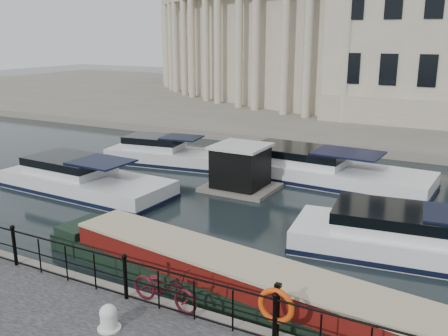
{
  "coord_description": "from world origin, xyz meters",
  "views": [
    {
      "loc": [
        7.47,
        -10.99,
        6.97
      ],
      "look_at": [
        0.5,
        2.0,
        3.0
      ],
      "focal_mm": 40.0,
      "sensor_mm": 36.0,
      "label": 1
    }
  ],
  "objects_px": {
    "harbour_hut": "(240,170)",
    "mooring_bollard": "(109,318)",
    "life_ring_post": "(276,307)",
    "narrowboat": "(239,288)",
    "bicycle": "(165,288)"
  },
  "relations": [
    {
      "from": "harbour_hut",
      "to": "mooring_bollard",
      "type": "bearing_deg",
      "value": -76.44
    },
    {
      "from": "life_ring_post",
      "to": "narrowboat",
      "type": "xyz_separation_m",
      "value": [
        -1.88,
        2.02,
        -1.03
      ]
    },
    {
      "from": "bicycle",
      "to": "mooring_bollard",
      "type": "bearing_deg",
      "value": 162.43
    },
    {
      "from": "mooring_bollard",
      "to": "harbour_hut",
      "type": "relative_size",
      "value": 0.18
    },
    {
      "from": "mooring_bollard",
      "to": "narrowboat",
      "type": "bearing_deg",
      "value": 64.47
    },
    {
      "from": "harbour_hut",
      "to": "bicycle",
      "type": "bearing_deg",
      "value": -72.14
    },
    {
      "from": "mooring_bollard",
      "to": "life_ring_post",
      "type": "height_order",
      "value": "life_ring_post"
    },
    {
      "from": "narrowboat",
      "to": "life_ring_post",
      "type": "bearing_deg",
      "value": -39.32
    },
    {
      "from": "life_ring_post",
      "to": "narrowboat",
      "type": "bearing_deg",
      "value": 132.99
    },
    {
      "from": "bicycle",
      "to": "narrowboat",
      "type": "height_order",
      "value": "bicycle"
    },
    {
      "from": "bicycle",
      "to": "life_ring_post",
      "type": "xyz_separation_m",
      "value": [
        2.92,
        -0.07,
        0.34
      ]
    },
    {
      "from": "life_ring_post",
      "to": "harbour_hut",
      "type": "relative_size",
      "value": 0.41
    },
    {
      "from": "life_ring_post",
      "to": "narrowboat",
      "type": "height_order",
      "value": "life_ring_post"
    },
    {
      "from": "bicycle",
      "to": "life_ring_post",
      "type": "bearing_deg",
      "value": -86.93
    },
    {
      "from": "bicycle",
      "to": "harbour_hut",
      "type": "relative_size",
      "value": 0.59
    }
  ]
}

